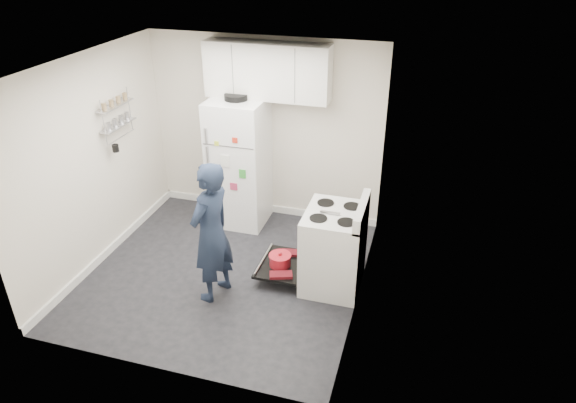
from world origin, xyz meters
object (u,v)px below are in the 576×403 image
(refrigerator, at_px, (239,163))
(person, at_px, (211,233))
(open_oven_door, at_px, (282,263))
(electric_range, at_px, (333,249))

(refrigerator, bearing_deg, person, -79.42)
(open_oven_door, height_order, person, person)
(open_oven_door, xyz_separation_m, person, (-0.62, -0.54, 0.63))
(open_oven_door, bearing_deg, refrigerator, 129.90)
(open_oven_door, height_order, refrigerator, refrigerator)
(electric_range, height_order, person, person)
(person, bearing_deg, refrigerator, -154.62)
(electric_range, distance_m, refrigerator, 1.93)
(electric_range, distance_m, open_oven_door, 0.66)
(refrigerator, bearing_deg, open_oven_door, -50.10)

